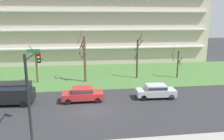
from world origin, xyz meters
TOP-DOWN VIEW (x-y plane):
  - ground at (0.00, 0.00)m, footprint 160.00×160.00m
  - grass_lawn_strip at (0.00, 14.00)m, footprint 80.00×16.00m
  - apartment_building at (0.00, 28.69)m, footprint 49.39×14.34m
  - tree_left at (-7.24, 10.51)m, footprint 1.87×1.80m
  - tree_center at (-0.65, 10.16)m, footprint 1.23×1.79m
  - tree_right at (7.23, 11.25)m, footprint 1.34×1.07m
  - tree_far_right at (13.29, 10.64)m, footprint 1.60×1.68m
  - sedan_silver_near_left at (7.28, 2.50)m, footprint 4.48×2.01m
  - sedan_red_center_left at (-0.95, 2.50)m, footprint 4.41×1.83m
  - van_black_center_right at (-8.70, 2.50)m, footprint 5.30×2.28m
  - traffic_signal_mast at (-4.30, -5.17)m, footprint 0.90×4.52m

SIDE VIEW (x-z plane):
  - ground at x=0.00m, z-range 0.00..0.00m
  - grass_lawn_strip at x=0.00m, z-range 0.00..0.08m
  - sedan_silver_near_left at x=7.28m, z-range 0.09..1.66m
  - sedan_red_center_left at x=-0.95m, z-range 0.09..1.66m
  - van_black_center_right at x=-8.70m, z-range 0.22..2.58m
  - tree_far_right at x=13.29m, z-range 0.04..4.64m
  - tree_left at x=-7.24m, z-range -0.08..5.27m
  - tree_right at x=7.23m, z-range -0.12..6.51m
  - tree_center at x=-0.65m, z-range 0.01..7.28m
  - traffic_signal_mast at x=-4.30m, z-range 1.17..7.86m
  - apartment_building at x=0.00m, z-range 0.00..20.39m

